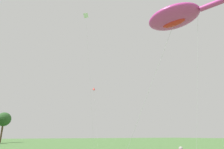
% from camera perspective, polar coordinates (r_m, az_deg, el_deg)
% --- Properties ---
extents(big_show_kite, '(8.40, 14.46, 15.11)m').
position_cam_1_polar(big_show_kite, '(22.85, 18.86, 16.08)').
color(big_show_kite, '#CC3899').
rests_on(big_show_kite, ground).
extents(small_kite_stunt_black, '(0.83, 4.08, 11.86)m').
position_cam_1_polar(small_kite_stunt_black, '(41.33, -5.46, -4.38)').
color(small_kite_stunt_black, red).
rests_on(small_kite_stunt_black, ground).
extents(small_kite_bird_shape, '(2.67, 1.83, 25.61)m').
position_cam_1_polar(small_kite_bird_shape, '(39.80, -7.69, 14.76)').
color(small_kite_bird_shape, white).
rests_on(small_kite_bird_shape, ground).
extents(tree_broad_distant, '(4.06, 4.06, 8.65)m').
position_cam_1_polar(tree_broad_distant, '(66.88, -29.66, -11.62)').
color(tree_broad_distant, '#513823').
rests_on(tree_broad_distant, ground).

